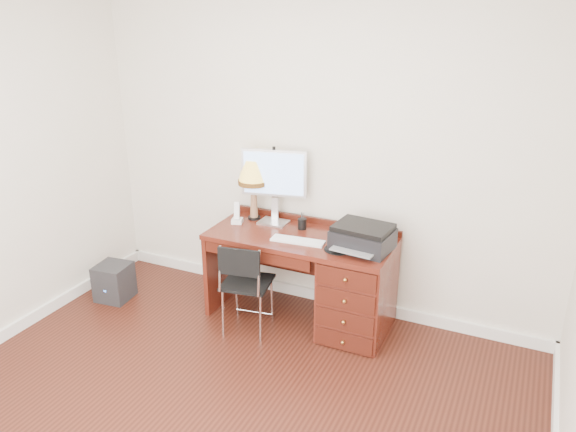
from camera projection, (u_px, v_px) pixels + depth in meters
The scene contains 12 objects.
ground at pixel (212, 422), 3.58m from camera, with size 4.00×4.00×0.00m, color black.
room_shell at pixel (258, 361), 4.10m from camera, with size 4.00×4.00×4.00m.
desk at pixel (337, 281), 4.50m from camera, with size 1.50×0.67×0.75m.
monitor at pixel (275, 177), 4.64m from camera, with size 0.55×0.23×0.63m.
keyboard at pixel (298, 241), 4.39m from camera, with size 0.42×0.12×0.02m, color white.
mouse_pad at pixel (338, 248), 4.25m from camera, with size 0.21×0.21×0.04m.
printer at pixel (363, 237), 4.24m from camera, with size 0.46×0.38×0.19m.
leg_lamp at pixel (253, 176), 4.72m from camera, with size 0.26×0.26×0.53m.
phone at pixel (237, 217), 4.74m from camera, with size 0.11×0.11×0.19m.
pen_cup at pixel (302, 224), 4.62m from camera, with size 0.07×0.07×0.09m, color black.
chair at pixel (243, 279), 4.40m from camera, with size 0.42×0.43×0.78m.
equipment_box at pixel (114, 282), 5.02m from camera, with size 0.28×0.28×0.33m, color black.
Camera 1 is at (1.65, -2.41, 2.51)m, focal length 35.00 mm.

